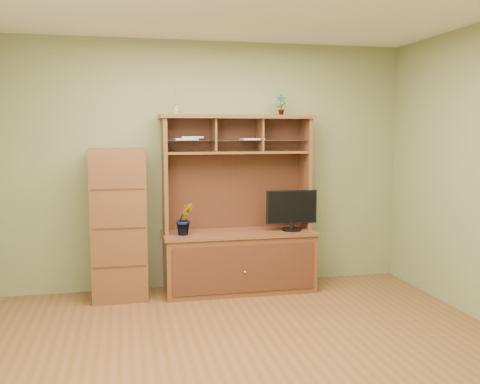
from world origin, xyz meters
name	(u,v)px	position (x,y,z in m)	size (l,w,h in m)	color
room	(249,182)	(0.00, 0.00, 1.35)	(4.54, 4.04, 2.74)	brown
media_hutch	(239,243)	(0.29, 1.73, 0.52)	(1.66, 0.61, 1.90)	#4F2816
monitor	(292,209)	(0.87, 1.65, 0.88)	(0.56, 0.21, 0.44)	black
orchid_plant	(185,219)	(-0.30, 1.65, 0.82)	(0.19, 0.15, 0.34)	#365A1F
top_plant	(281,105)	(0.78, 1.80, 2.01)	(0.12, 0.08, 0.23)	#346423
reed_diffuser	(175,105)	(-0.37, 1.80, 2.00)	(0.05, 0.05, 0.26)	silver
magazines	(210,139)	(0.00, 1.81, 1.65)	(0.98, 0.21, 0.04)	#A1A1A5
side_cabinet	(119,224)	(-0.97, 1.73, 0.78)	(0.55, 0.50, 1.55)	#4F2816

